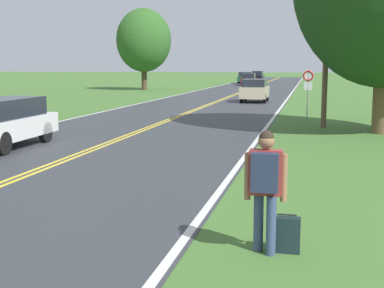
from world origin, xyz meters
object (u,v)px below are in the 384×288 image
(hitchhiker_person, at_px, (265,179))
(car_maroon_van_mid_near, at_px, (249,79))
(car_white_suv_nearest, at_px, (5,121))
(traffic_sign, at_px, (308,82))
(tree_behind_sign, at_px, (144,40))
(car_dark_green_van_mid_far, at_px, (245,77))
(suitcase, at_px, (286,235))
(car_champagne_suv_approaching, at_px, (255,90))
(car_black_van_receding, at_px, (258,76))

(hitchhiker_person, relative_size, car_maroon_van_mid_near, 0.39)
(car_white_suv_nearest, bearing_deg, hitchhiker_person, -133.39)
(traffic_sign, distance_m, car_maroon_van_mid_near, 44.63)
(tree_behind_sign, bearing_deg, car_maroon_van_mid_near, 57.44)
(car_dark_green_van_mid_far, bearing_deg, suitcase, -174.80)
(tree_behind_sign, distance_m, car_champagne_suv_approaching, 22.75)
(car_white_suv_nearest, height_order, car_champagne_suv_approaching, car_champagne_suv_approaching)
(suitcase, bearing_deg, car_dark_green_van_mid_far, 7.46)
(car_champagne_suv_approaching, relative_size, car_dark_green_van_mid_far, 0.82)
(suitcase, xyz_separation_m, car_maroon_van_mid_near, (-8.08, 65.32, 0.61))
(hitchhiker_person, distance_m, car_maroon_van_mid_near, 65.91)
(car_champagne_suv_approaching, distance_m, car_dark_green_van_mid_far, 41.26)
(suitcase, distance_m, car_dark_green_van_mid_far, 74.02)
(car_white_suv_nearest, relative_size, car_maroon_van_mid_near, 0.98)
(tree_behind_sign, relative_size, car_dark_green_van_mid_far, 1.83)
(car_white_suv_nearest, xyz_separation_m, car_black_van_receding, (1.05, 75.48, 0.02))
(car_champagne_suv_approaching, bearing_deg, car_dark_green_van_mid_far, -172.32)
(traffic_sign, xyz_separation_m, car_maroon_van_mid_near, (-8.19, 43.86, -1.01))
(car_white_suv_nearest, relative_size, car_dark_green_van_mid_far, 0.95)
(traffic_sign, relative_size, car_champagne_suv_approaching, 0.62)
(suitcase, xyz_separation_m, tree_behind_sign, (-18.01, 49.76, 5.19))
(hitchhiker_person, bearing_deg, car_champagne_suv_approaching, 6.21)
(tree_behind_sign, xyz_separation_m, car_champagne_suv_approaching, (14.15, -17.23, -4.54))
(tree_behind_sign, distance_m, car_white_suv_nearest, 42.60)
(car_champagne_suv_approaching, height_order, car_dark_green_van_mid_far, car_champagne_suv_approaching)
(traffic_sign, xyz_separation_m, car_champagne_suv_approaching, (-3.97, 11.08, -0.96))
(suitcase, relative_size, car_black_van_receding, 0.14)
(hitchhiker_person, xyz_separation_m, traffic_sign, (0.43, 21.59, 0.76))
(car_maroon_van_mid_near, relative_size, car_black_van_receding, 1.15)
(suitcase, relative_size, car_dark_green_van_mid_far, 0.12)
(car_white_suv_nearest, bearing_deg, traffic_sign, -38.30)
(car_white_suv_nearest, distance_m, car_dark_green_van_mid_far, 65.17)
(hitchhiker_person, relative_size, car_dark_green_van_mid_far, 0.37)
(car_dark_green_van_mid_far, bearing_deg, car_white_suv_nearest, 177.65)
(car_white_suv_nearest, bearing_deg, car_black_van_receding, -2.50)
(car_maroon_van_mid_near, distance_m, car_black_van_receding, 18.41)
(car_maroon_van_mid_near, xyz_separation_m, car_dark_green_van_mid_far, (-1.50, 8.08, 0.04))
(hitchhiker_person, relative_size, car_white_suv_nearest, 0.39)
(hitchhiker_person, height_order, car_dark_green_van_mid_far, hitchhiker_person)
(tree_behind_sign, relative_size, car_champagne_suv_approaching, 2.23)
(car_champagne_suv_approaching, xyz_separation_m, car_black_van_receding, (-4.80, 51.18, -0.01))
(suitcase, bearing_deg, car_black_van_receding, 5.93)
(hitchhiker_person, xyz_separation_m, car_dark_green_van_mid_far, (-9.26, 73.53, -0.21))
(suitcase, bearing_deg, tree_behind_sign, 19.92)
(car_champagne_suv_approaching, relative_size, car_black_van_receding, 0.97)
(hitchhiker_person, relative_size, tree_behind_sign, 0.20)
(car_white_suv_nearest, bearing_deg, suitcase, -131.99)
(car_champagne_suv_approaching, xyz_separation_m, car_maroon_van_mid_near, (-4.22, 32.78, -0.05))
(hitchhiker_person, bearing_deg, car_white_suv_nearest, 48.33)
(suitcase, distance_m, tree_behind_sign, 53.18)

